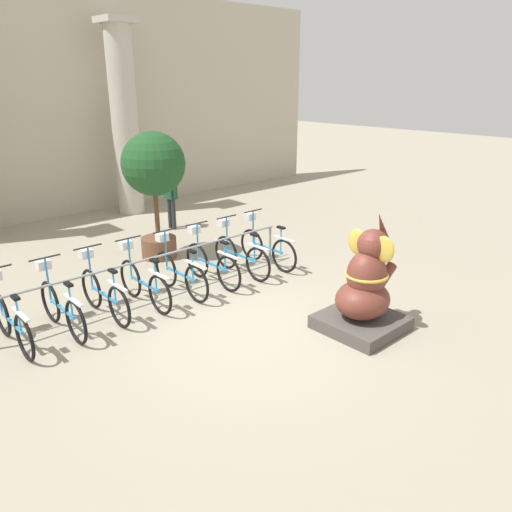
{
  "coord_description": "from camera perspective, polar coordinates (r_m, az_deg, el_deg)",
  "views": [
    {
      "loc": [
        -4.74,
        -5.21,
        3.66
      ],
      "look_at": [
        0.29,
        0.3,
        1.0
      ],
      "focal_mm": 35.0,
      "sensor_mm": 36.0,
      "label": 1
    }
  ],
  "objects": [
    {
      "name": "bicycle_6",
      "position": [
        9.77,
        -1.81,
        0.21
      ],
      "size": [
        0.48,
        1.64,
        1.1
      ],
      "color": "black",
      "rests_on": "ground_plane"
    },
    {
      "name": "bicycle_5",
      "position": [
        9.36,
        -5.15,
        -0.75
      ],
      "size": [
        0.48,
        1.64,
        1.1
      ],
      "color": "black",
      "rests_on": "ground_plane"
    },
    {
      "name": "elephant_statue",
      "position": [
        7.76,
        12.33,
        -3.97
      ],
      "size": [
        1.16,
        1.16,
        1.84
      ],
      "color": "#4C4742",
      "rests_on": "ground_plane"
    },
    {
      "name": "bike_rack",
      "position": [
        8.84,
        -11.24,
        -0.77
      ],
      "size": [
        5.57,
        0.05,
        0.77
      ],
      "color": "gray",
      "rests_on": "ground_plane"
    },
    {
      "name": "bicycle_0",
      "position": [
        7.96,
        -26.21,
        -6.6
      ],
      "size": [
        0.48,
        1.64,
        1.1
      ],
      "color": "black",
      "rests_on": "ground_plane"
    },
    {
      "name": "potted_tree",
      "position": [
        10.59,
        -11.58,
        9.31
      ],
      "size": [
        1.31,
        1.31,
        2.67
      ],
      "color": "brown",
      "rests_on": "ground_plane"
    },
    {
      "name": "building_facade",
      "position": [
        14.61,
        -24.39,
        15.38
      ],
      "size": [
        20.0,
        0.2,
        6.0
      ],
      "color": "#BCB29E",
      "rests_on": "ground_plane"
    },
    {
      "name": "bicycle_4",
      "position": [
        8.98,
        -8.76,
        -1.81
      ],
      "size": [
        0.48,
        1.64,
        1.1
      ],
      "color": "black",
      "rests_on": "ground_plane"
    },
    {
      "name": "bicycle_2",
      "position": [
        8.4,
        -17.05,
        -4.02
      ],
      "size": [
        0.48,
        1.64,
        1.1
      ],
      "color": "black",
      "rests_on": "ground_plane"
    },
    {
      "name": "person_pedestrian",
      "position": [
        12.87,
        -9.75,
        7.27
      ],
      "size": [
        0.22,
        0.47,
        1.63
      ],
      "color": "#28282D",
      "rests_on": "ground_plane"
    },
    {
      "name": "column_right",
      "position": [
        14.56,
        -14.8,
        14.92
      ],
      "size": [
        0.89,
        0.89,
        5.16
      ],
      "color": "#BCB7A8",
      "rests_on": "ground_plane"
    },
    {
      "name": "bicycle_3",
      "position": [
        8.66,
        -12.76,
        -2.89
      ],
      "size": [
        0.48,
        1.64,
        1.1
      ],
      "color": "black",
      "rests_on": "ground_plane"
    },
    {
      "name": "bicycle_1",
      "position": [
        8.12,
        -21.38,
        -5.39
      ],
      "size": [
        0.48,
        1.64,
        1.1
      ],
      "color": "black",
      "rests_on": "ground_plane"
    },
    {
      "name": "bicycle_7",
      "position": [
        10.22,
        1.19,
        1.1
      ],
      "size": [
        0.48,
        1.64,
        1.1
      ],
      "color": "black",
      "rests_on": "ground_plane"
    },
    {
      "name": "ground_plane",
      "position": [
        7.94,
        -0.11,
        -7.85
      ],
      "size": [
        60.0,
        60.0,
        0.0
      ],
      "primitive_type": "plane",
      "color": "#9E937F"
    }
  ]
}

